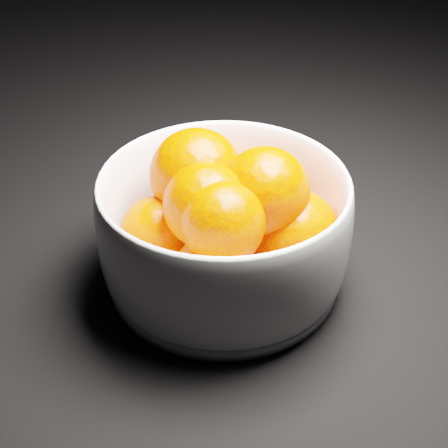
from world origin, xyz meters
name	(u,v)px	position (x,y,z in m)	size (l,w,h in m)	color
ground	(299,112)	(0.00, 0.00, 0.00)	(3.00, 3.00, 0.00)	black
bowl	(224,229)	(-0.22, -0.25, 0.05)	(0.20, 0.20, 0.10)	silver
orange_pile	(227,213)	(-0.22, -0.25, 0.06)	(0.17, 0.17, 0.12)	#FF3B00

